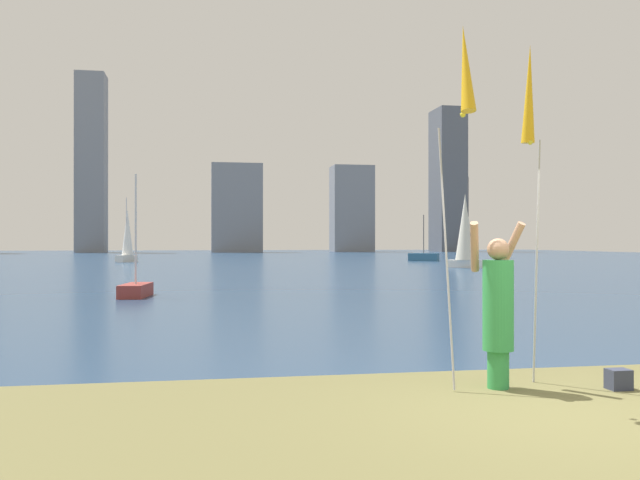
{
  "coord_description": "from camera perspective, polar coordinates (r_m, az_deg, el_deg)",
  "views": [
    {
      "loc": [
        -3.57,
        -5.97,
        1.66
      ],
      "look_at": [
        -0.21,
        13.33,
        1.69
      ],
      "focal_mm": 37.87,
      "sensor_mm": 36.0,
      "label": 1
    }
  ],
  "objects": [
    {
      "name": "sailboat_0",
      "position": [
        55.84,
        -15.98,
        0.17
      ],
      "size": [
        1.68,
        1.91,
        5.14
      ],
      "color": "silver",
      "rests_on": "ground"
    },
    {
      "name": "skyline_tower_4",
      "position": [
        111.21,
        10.75,
        4.97
      ],
      "size": [
        4.37,
        6.33,
        22.97
      ],
      "color": "#565B66",
      "rests_on": "ground"
    },
    {
      "name": "sailboat_7",
      "position": [
        43.07,
        12.2,
        0.69
      ],
      "size": [
        2.41,
        2.19,
        5.69
      ],
      "color": "white",
      "rests_on": "ground"
    },
    {
      "name": "person",
      "position": [
        7.91,
        14.79,
        -5.41
      ],
      "size": [
        0.69,
        0.51,
        1.89
      ],
      "rotation": [
        0.0,
        0.0,
        -0.16
      ],
      "color": "green",
      "rests_on": "ground"
    },
    {
      "name": "skyline_tower_1",
      "position": [
        105.52,
        -18.76,
        6.16
      ],
      "size": [
        4.14,
        4.65,
        26.31
      ],
      "color": "gray",
      "rests_on": "ground"
    },
    {
      "name": "kite_flag_left",
      "position": [
        7.5,
        12.1,
        12.99
      ],
      "size": [
        0.16,
        0.99,
        3.96
      ],
      "color": "#B2B2B7",
      "rests_on": "ground"
    },
    {
      "name": "ground",
      "position": [
        57.06,
        -6.29,
        -1.83
      ],
      "size": [
        120.0,
        138.0,
        0.12
      ],
      "color": "brown"
    },
    {
      "name": "skyline_tower_3",
      "position": [
        106.2,
        2.71,
        2.63
      ],
      "size": [
        6.37,
        4.61,
        13.46
      ],
      "color": "gray",
      "rests_on": "ground"
    },
    {
      "name": "sailboat_6",
      "position": [
        57.35,
        8.75,
        -1.41
      ],
      "size": [
        2.56,
        2.08,
        3.89
      ],
      "color": "#2D6084",
      "rests_on": "ground"
    },
    {
      "name": "skyline_tower_2",
      "position": [
        101.41,
        -7.04,
        2.7
      ],
      "size": [
        7.52,
        3.32,
        13.23
      ],
      "color": "gray",
      "rests_on": "ground"
    },
    {
      "name": "sailboat_5",
      "position": [
        20.87,
        -15.31,
        -4.01
      ],
      "size": [
        0.91,
        1.96,
        3.66
      ],
      "color": "maroon",
      "rests_on": "ground"
    },
    {
      "name": "bag",
      "position": [
        8.39,
        23.91,
        -10.71
      ],
      "size": [
        0.24,
        0.2,
        0.23
      ],
      "color": "#33384C",
      "rests_on": "ground"
    },
    {
      "name": "kite_flag_right",
      "position": [
        8.57,
        17.28,
        11.03
      ],
      "size": [
        0.16,
        0.38,
        4.01
      ],
      "color": "#B2B2B7",
      "rests_on": "ground"
    }
  ]
}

